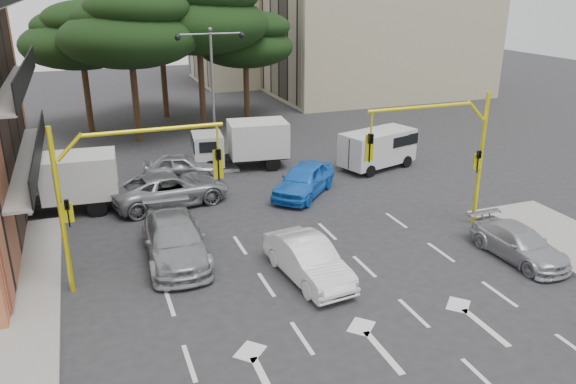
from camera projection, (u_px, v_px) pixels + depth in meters
name	position (u px, v px, depth m)	size (l,w,h in m)	color
ground	(317.00, 275.00, 21.05)	(120.00, 120.00, 0.00)	#28282B
median_strip	(216.00, 157.00, 35.07)	(1.40, 6.00, 0.15)	gray
apartment_beige_far	(268.00, 3.00, 61.02)	(16.20, 12.15, 16.70)	tan
pine_left_near	(130.00, 28.00, 36.39)	(9.15, 9.15, 10.23)	#382616
pine_center	(199.00, 14.00, 39.54)	(9.98, 9.98, 11.16)	#382616
pine_left_far	(81.00, 35.00, 39.16)	(8.32, 8.32, 9.30)	#382616
pine_right	(246.00, 40.00, 43.33)	(7.49, 7.49, 8.37)	#382616
pine_back	(160.00, 20.00, 43.52)	(9.15, 9.15, 10.23)	#382616
signal_mast_right	(448.00, 145.00, 23.67)	(5.79, 0.37, 6.00)	yellow
signal_mast_left	(113.00, 182.00, 19.21)	(5.79, 0.37, 6.00)	yellow
street_lamp_center	(212.00, 71.00, 33.21)	(4.16, 0.36, 7.77)	slate
car_white_hatch	(308.00, 260.00, 20.60)	(1.60, 4.59, 1.51)	silver
car_blue_compact	(304.00, 180.00, 28.81)	(1.95, 4.83, 1.65)	blue
car_silver_wagon	(175.00, 240.00, 22.06)	(2.30, 5.67, 1.65)	#929599
car_silver_cross_a	(170.00, 189.00, 27.59)	(2.67, 5.80, 1.61)	gray
car_silver_cross_b	(181.00, 166.00, 31.34)	(1.65, 4.10, 1.40)	#9D9FA5
car_silver_parked	(519.00, 243.00, 22.16)	(1.79, 4.40, 1.28)	#A9AAB1
van_white	(377.00, 149.00, 32.94)	(2.06, 4.56, 2.28)	silver
box_truck_a	(58.00, 185.00, 26.40)	(2.37, 5.64, 2.77)	white
box_truck_b	(241.00, 145.00, 32.89)	(2.35, 5.60, 2.76)	silver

